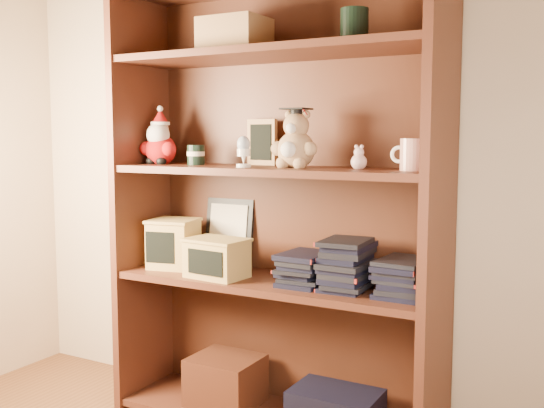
{
  "coord_description": "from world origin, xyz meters",
  "views": [
    {
      "loc": [
        0.88,
        -0.63,
        1.06
      ],
      "look_at": [
        -0.2,
        1.3,
        0.82
      ],
      "focal_mm": 42.0,
      "sensor_mm": 36.0,
      "label": 1
    }
  ],
  "objects_px": {
    "bookcase": "(278,214)",
    "teacher_mug": "(412,155)",
    "treats_box": "(174,243)",
    "grad_teddy_bear": "(295,144)"
  },
  "relations": [
    {
      "from": "teacher_mug",
      "to": "treats_box",
      "type": "distance_m",
      "value": 1.0
    },
    {
      "from": "grad_teddy_bear",
      "to": "treats_box",
      "type": "xyz_separation_m",
      "value": [
        -0.53,
        0.01,
        -0.38
      ]
    },
    {
      "from": "treats_box",
      "to": "teacher_mug",
      "type": "bearing_deg",
      "value": 0.05
    },
    {
      "from": "grad_teddy_bear",
      "to": "teacher_mug",
      "type": "distance_m",
      "value": 0.4
    },
    {
      "from": "bookcase",
      "to": "treats_box",
      "type": "xyz_separation_m",
      "value": [
        -0.43,
        -0.05,
        -0.13
      ]
    },
    {
      "from": "treats_box",
      "to": "grad_teddy_bear",
      "type": "bearing_deg",
      "value": -0.59
    },
    {
      "from": "bookcase",
      "to": "grad_teddy_bear",
      "type": "relative_size",
      "value": 7.69
    },
    {
      "from": "bookcase",
      "to": "teacher_mug",
      "type": "relative_size",
      "value": 14.19
    },
    {
      "from": "bookcase",
      "to": "teacher_mug",
      "type": "distance_m",
      "value": 0.55
    },
    {
      "from": "bookcase",
      "to": "teacher_mug",
      "type": "bearing_deg",
      "value": -5.78
    }
  ]
}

